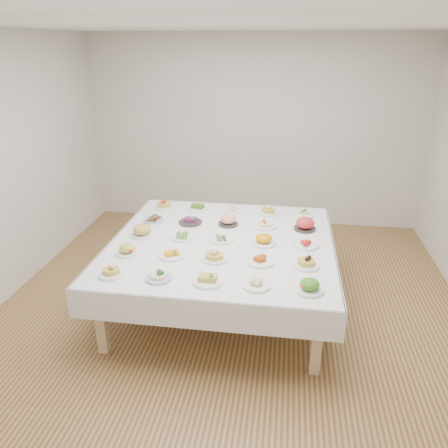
# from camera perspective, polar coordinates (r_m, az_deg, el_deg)

# --- Properties ---
(room_envelope) EXTENTS (5.02, 5.02, 2.81)m
(room_envelope) POSITION_cam_1_polar(r_m,az_deg,el_deg) (4.16, 1.17, 11.26)
(room_envelope) COLOR #A17C43
(room_envelope) RESTS_ON ground
(display_table) EXTENTS (2.29, 2.29, 0.75)m
(display_table) POSITION_cam_1_polar(r_m,az_deg,el_deg) (4.55, -0.28, -2.98)
(display_table) COLOR white
(display_table) RESTS_ON ground
(dish_0) EXTENTS (0.22, 0.22, 0.12)m
(dish_0) POSITION_cam_1_polar(r_m,az_deg,el_deg) (3.98, -14.55, -5.84)
(dish_0) COLOR white
(dish_0) RESTS_ON display_table
(dish_1) EXTENTS (0.23, 0.23, 0.12)m
(dish_1) POSITION_cam_1_polar(r_m,az_deg,el_deg) (3.84, -8.55, -6.46)
(dish_1) COLOR #4C66B2
(dish_1) RESTS_ON display_table
(dish_2) EXTENTS (0.26, 0.26, 0.12)m
(dish_2) POSITION_cam_1_polar(r_m,az_deg,el_deg) (3.75, -2.16, -6.95)
(dish_2) COLOR white
(dish_2) RESTS_ON display_table
(dish_3) EXTENTS (0.24, 0.24, 0.10)m
(dish_3) POSITION_cam_1_polar(r_m,az_deg,el_deg) (3.71, 4.29, -7.60)
(dish_3) COLOR white
(dish_3) RESTS_ON display_table
(dish_4) EXTENTS (0.25, 0.25, 0.14)m
(dish_4) POSITION_cam_1_polar(r_m,az_deg,el_deg) (3.69, 11.13, -7.70)
(dish_4) COLOR white
(dish_4) RESTS_ON display_table
(dish_5) EXTENTS (0.22, 0.22, 0.12)m
(dish_5) POSITION_cam_1_polar(r_m,az_deg,el_deg) (4.33, -12.55, -3.17)
(dish_5) COLOR white
(dish_5) RESTS_ON display_table
(dish_6) EXTENTS (0.24, 0.24, 0.10)m
(dish_6) POSITION_cam_1_polar(r_m,az_deg,el_deg) (4.21, -6.85, -3.74)
(dish_6) COLOR white
(dish_6) RESTS_ON display_table
(dish_7) EXTENTS (0.24, 0.24, 0.14)m
(dish_7) POSITION_cam_1_polar(r_m,az_deg,el_deg) (4.12, -1.27, -3.87)
(dish_7) COLOR white
(dish_7) RESTS_ON display_table
(dish_8) EXTENTS (0.25, 0.25, 0.10)m
(dish_8) POSITION_cam_1_polar(r_m,az_deg,el_deg) (4.09, 4.76, -4.58)
(dish_8) COLOR white
(dish_8) RESTS_ON display_table
(dish_9) EXTENTS (0.23, 0.23, 0.13)m
(dish_9) POSITION_cam_1_polar(r_m,az_deg,el_deg) (4.07, 10.74, -4.75)
(dish_9) COLOR white
(dish_9) RESTS_ON display_table
(dish_10) EXTENTS (0.23, 0.23, 0.15)m
(dish_10) POSITION_cam_1_polar(r_m,az_deg,el_deg) (4.69, -10.68, -0.73)
(dish_10) COLOR white
(dish_10) RESTS_ON display_table
(dish_11) EXTENTS (0.24, 0.24, 0.06)m
(dish_11) POSITION_cam_1_polar(r_m,az_deg,el_deg) (4.60, -5.50, -1.56)
(dish_11) COLOR white
(dish_11) RESTS_ON display_table
(dish_12) EXTENTS (0.24, 0.24, 0.05)m
(dish_12) POSITION_cam_1_polar(r_m,az_deg,el_deg) (4.52, -0.35, -1.94)
(dish_12) COLOR white
(dish_12) RESTS_ON display_table
(dish_13) EXTENTS (0.25, 0.25, 0.15)m
(dish_13) POSITION_cam_1_polar(r_m,az_deg,el_deg) (4.45, 5.19, -1.79)
(dish_13) COLOR white
(dish_13) RESTS_ON display_table
(dish_14) EXTENTS (0.25, 0.25, 0.10)m
(dish_14) POSITION_cam_1_polar(r_m,az_deg,el_deg) (4.47, 10.67, -2.39)
(dish_14) COLOR white
(dish_14) RESTS_ON display_table
(dish_15) EXTENTS (0.23, 0.23, 0.06)m
(dish_15) POSITION_cam_1_polar(r_m,az_deg,el_deg) (5.08, -9.19, 0.64)
(dish_15) COLOR #4C66B2
(dish_15) RESTS_ON display_table
(dish_16) EXTENTS (0.26, 0.26, 0.10)m
(dish_16) POSITION_cam_1_polar(r_m,az_deg,el_deg) (4.96, -4.43, 0.54)
(dish_16) COLOR #2D2B28
(dish_16) RESTS_ON display_table
(dish_17) EXTENTS (0.22, 0.22, 0.13)m
(dish_17) POSITION_cam_1_polar(r_m,az_deg,el_deg) (4.89, 0.55, 0.50)
(dish_17) COLOR #2D2B28
(dish_17) RESTS_ON display_table
(dish_18) EXTENTS (0.25, 0.25, 0.12)m
(dish_18) POSITION_cam_1_polar(r_m,az_deg,el_deg) (4.86, 5.42, 0.14)
(dish_18) COLOR white
(dish_18) RESTS_ON display_table
(dish_19) EXTENTS (0.24, 0.24, 0.15)m
(dish_19) POSITION_cam_1_polar(r_m,az_deg,el_deg) (4.85, 10.54, 0.04)
(dish_19) COLOR #2D2B28
(dish_19) RESTS_ON display_table
(dish_20) EXTENTS (0.23, 0.23, 0.13)m
(dish_20) POSITION_cam_1_polar(r_m,az_deg,el_deg) (5.45, -7.84, 2.69)
(dish_20) COLOR white
(dish_20) RESTS_ON display_table
(dish_21) EXTENTS (0.24, 0.24, 0.11)m
(dish_21) POSITION_cam_1_polar(r_m,az_deg,el_deg) (5.36, -3.47, 2.35)
(dish_21) COLOR white
(dish_21) RESTS_ON display_table
(dish_22) EXTENTS (0.23, 0.23, 0.11)m
(dish_22) POSITION_cam_1_polar(r_m,az_deg,el_deg) (5.28, 1.14, 2.12)
(dish_22) COLOR white
(dish_22) RESTS_ON display_table
(dish_23) EXTENTS (0.24, 0.24, 0.14)m
(dish_23) POSITION_cam_1_polar(r_m,az_deg,el_deg) (5.25, 5.80, 2.00)
(dish_23) COLOR white
(dish_23) RESTS_ON display_table
(dish_24) EXTENTS (0.23, 0.23, 0.11)m
(dish_24) POSITION_cam_1_polar(r_m,az_deg,el_deg) (5.25, 10.41, 1.60)
(dish_24) COLOR white
(dish_24) RESTS_ON display_table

